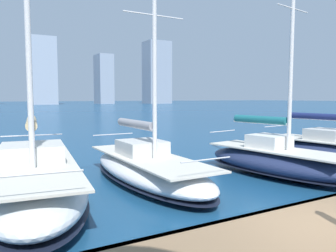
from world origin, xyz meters
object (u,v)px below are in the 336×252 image
object	(u,v)px
sailboat_grey	(147,167)
sailboat_tan	(33,183)
sailboat_teal	(276,159)
sailboat_navy	(334,150)

from	to	relation	value
sailboat_grey	sailboat_tan	bearing A→B (deg)	12.33
sailboat_teal	sailboat_tan	size ratio (longest dim) A/B	1.07
sailboat_grey	sailboat_tan	size ratio (longest dim) A/B	0.99
sailboat_navy	sailboat_tan	xyz separation A→B (m)	(13.98, -0.24, 0.07)
sailboat_navy	sailboat_teal	distance (m)	4.68
sailboat_teal	sailboat_tan	world-z (taller)	sailboat_teal
sailboat_grey	sailboat_tan	world-z (taller)	sailboat_tan
sailboat_teal	sailboat_grey	world-z (taller)	sailboat_teal
sailboat_teal	sailboat_grey	distance (m)	5.41
sailboat_navy	sailboat_teal	bearing A→B (deg)	6.50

